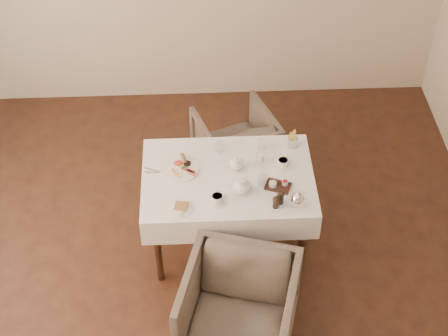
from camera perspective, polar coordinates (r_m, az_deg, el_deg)
name	(u,v)px	position (r m, az deg, el deg)	size (l,w,h in m)	color
table	(228,187)	(5.17, 0.32, -1.60)	(1.28, 0.88, 0.75)	black
armchair_near	(239,310)	(4.82, 1.24, -11.72)	(0.75, 0.77, 0.70)	#51473B
armchair_far	(236,142)	(6.05, 0.98, 2.15)	(0.63, 0.65, 0.59)	#51473B
breakfast_plate	(180,168)	(5.15, -3.68, 0.04)	(0.29, 0.29, 0.04)	white
side_plate	(179,209)	(4.86, -3.78, -3.39)	(0.20, 0.19, 0.02)	white
teapot_centre	(236,163)	(5.10, 1.04, 0.41)	(0.15, 0.12, 0.12)	white
teapot_front	(242,185)	(4.92, 1.49, -1.45)	(0.18, 0.14, 0.14)	white
creamer	(260,157)	(5.19, 3.01, 0.91)	(0.06, 0.06, 0.07)	white
teacup_near	(217,199)	(4.88, -0.57, -2.60)	(0.13, 0.13, 0.06)	white
teacup_far	(283,163)	(5.16, 4.93, 0.41)	(0.12, 0.12, 0.06)	white
glass_left	(220,147)	(5.25, -0.34, 1.75)	(0.06, 0.06, 0.09)	silver
glass_mid	(263,179)	(5.01, 3.24, -0.96)	(0.06, 0.06, 0.09)	silver
glass_right	(261,144)	(5.28, 3.12, 1.97)	(0.06, 0.06, 0.09)	silver
condiment_board	(278,185)	(5.01, 4.50, -1.45)	(0.21, 0.18, 0.05)	black
pepper_mill_left	(276,202)	(4.84, 4.34, -2.84)	(0.05, 0.05, 0.10)	black
pepper_mill_right	(280,197)	(4.87, 4.72, -2.42)	(0.06, 0.06, 0.12)	black
silver_pot	(298,199)	(4.86, 6.14, -2.55)	(0.12, 0.10, 0.13)	white
fries_cup	(293,140)	(5.30, 5.73, 2.35)	(0.07, 0.07, 0.16)	silver
cutlery_fork	(156,171)	(5.15, -5.71, -0.22)	(0.02, 0.20, 0.00)	silver
cutlery_knife	(159,173)	(5.13, -5.44, -0.38)	(0.02, 0.21, 0.00)	silver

